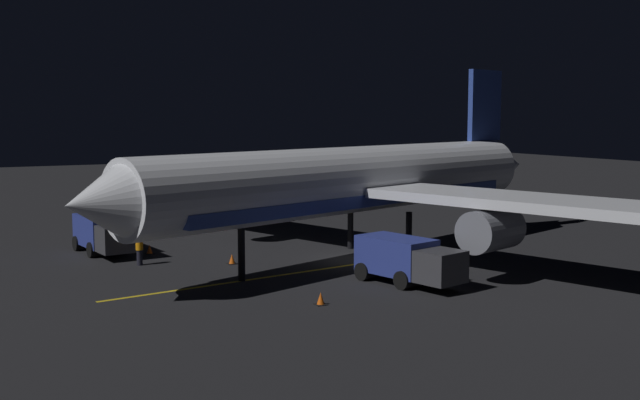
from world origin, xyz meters
TOP-DOWN VIEW (x-y plane):
  - ground_plane at (0.00, 0.00)m, footprint 180.00×180.00m
  - apron_guide_stripe at (-2.01, 4.00)m, footprint 3.30×22.20m
  - airliner at (0.18, -0.57)m, footprint 35.11×35.50m
  - baggage_truck at (8.17, 12.16)m, footprint 5.88×2.79m
  - catering_truck at (-6.97, 0.96)m, footprint 5.95×3.35m
  - ground_crew_worker at (3.80, 11.20)m, footprint 0.40×0.40m
  - traffic_cone_near_left at (-8.60, 6.53)m, footprint 0.50×0.50m
  - traffic_cone_near_right at (1.76, 6.59)m, footprint 0.50×0.50m
  - traffic_cone_under_wing at (6.96, 9.77)m, footprint 0.50×0.50m

SIDE VIEW (x-z plane):
  - ground_plane at x=0.00m, z-range -0.20..0.00m
  - apron_guide_stripe at x=-2.01m, z-range 0.00..0.01m
  - traffic_cone_near_left at x=-8.60m, z-range -0.03..0.52m
  - traffic_cone_near_right at x=1.76m, z-range -0.03..0.52m
  - traffic_cone_under_wing at x=6.96m, z-range -0.03..0.52m
  - ground_crew_worker at x=3.80m, z-range 0.02..1.76m
  - baggage_truck at x=8.17m, z-range 0.05..2.28m
  - catering_truck at x=-6.97m, z-range 0.05..2.28m
  - airliner at x=0.18m, z-range -1.27..9.98m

